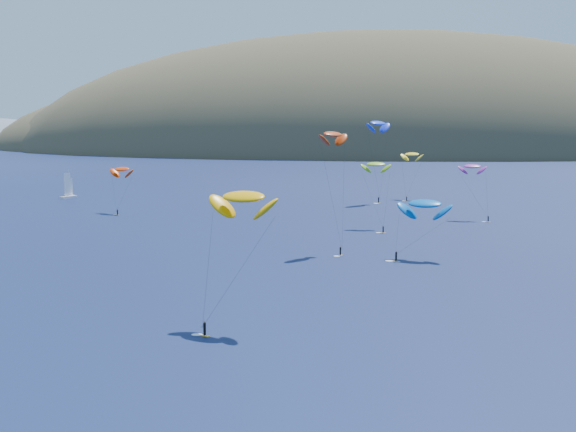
# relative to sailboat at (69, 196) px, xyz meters

# --- Properties ---
(ground) EXTENTS (2800.00, 2800.00, 0.00)m
(ground) POSITION_rel_sailboat_xyz_m (91.89, -189.56, -0.88)
(ground) COLOR black
(ground) RESTS_ON ground
(island) EXTENTS (730.00, 300.00, 210.00)m
(island) POSITION_rel_sailboat_xyz_m (131.28, 372.80, -11.62)
(island) COLOR #3D3526
(island) RESTS_ON ground
(sailboat) EXTENTS (8.37, 7.75, 9.99)m
(sailboat) POSITION_rel_sailboat_xyz_m (0.00, 0.00, 0.00)
(sailboat) COLOR silver
(sailboat) RESTS_ON ground
(kitesurfer_1) EXTENTS (9.14, 11.01, 15.15)m
(kitesurfer_1) POSITION_rel_sailboat_xyz_m (30.95, -36.81, 11.93)
(kitesurfer_1) COLOR yellow
(kitesurfer_1) RESTS_ON ground
(kitesurfer_2) EXTENTS (11.15, 11.66, 20.73)m
(kitesurfer_2) POSITION_rel_sailboat_xyz_m (86.79, -157.98, 17.00)
(kitesurfer_2) COLOR yellow
(kitesurfer_2) RESTS_ON ground
(kitesurfer_3) EXTENTS (7.32, 12.75, 18.27)m
(kitesurfer_3) POSITION_rel_sailboat_xyz_m (105.38, -59.65, 15.31)
(kitesurfer_3) COLOR yellow
(kitesurfer_3) RESTS_ON ground
(kitesurfer_4) EXTENTS (10.29, 11.10, 28.90)m
(kitesurfer_4) POSITION_rel_sailboat_xyz_m (106.12, -2.10, 25.08)
(kitesurfer_4) COLOR yellow
(kitesurfer_4) RESTS_ON ground
(kitesurfer_5) EXTENTS (12.34, 9.18, 14.10)m
(kitesurfer_5) POSITION_rel_sailboat_xyz_m (115.05, -103.79, 10.25)
(kitesurfer_5) COLOR yellow
(kitesurfer_5) RESTS_ON ground
(kitesurfer_6) EXTENTS (8.30, 8.80, 16.68)m
(kitesurfer_6) POSITION_rel_sailboat_xyz_m (131.99, -40.90, 13.73)
(kitesurfer_6) COLOR yellow
(kitesurfer_6) RESTS_ON ground
(kitesurfer_9) EXTENTS (7.82, 10.78, 27.16)m
(kitesurfer_9) POSITION_rel_sailboat_xyz_m (96.08, -97.21, 23.95)
(kitesurfer_9) COLOR yellow
(kitesurfer_9) RESTS_ON ground
(kitesurfer_11) EXTENTS (8.63, 12.99, 17.46)m
(kitesurfer_11) POSITION_rel_sailboat_xyz_m (117.89, 10.67, 14.36)
(kitesurfer_11) COLOR yellow
(kitesurfer_11) RESTS_ON ground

